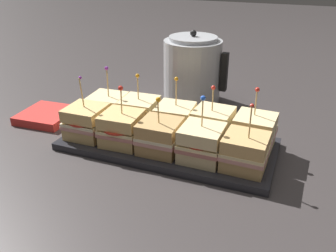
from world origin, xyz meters
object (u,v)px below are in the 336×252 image
object	(u,v)px
sandwich_front_right	(202,143)
kettle_steel	(192,70)
sandwich_front_far_left	(86,122)
sandwich_back_far_left	(108,108)
sandwich_back_far_right	(254,132)
sandwich_back_right	(213,125)
serving_platter	(168,144)
sandwich_back_center	(175,119)
napkin_stack	(47,115)
sandwich_front_left	(122,128)
sandwich_back_left	(140,113)
sandwich_front_far_right	(245,152)
sandwich_front_center	(160,136)

from	to	relation	value
sandwich_front_right	kettle_steel	size ratio (longest dim) A/B	0.66
sandwich_front_far_left	sandwich_back_far_left	world-z (taller)	sandwich_front_far_left
sandwich_front_far_left	sandwich_back_far_right	world-z (taller)	sandwich_front_far_left
sandwich_back_far_left	sandwich_back_right	world-z (taller)	sandwich_back_far_left
sandwich_back_far_right	kettle_steel	xyz separation A→B (m)	(-0.25, 0.27, 0.05)
serving_platter	sandwich_front_right	world-z (taller)	sandwich_front_right
sandwich_back_center	napkin_stack	world-z (taller)	sandwich_back_center
sandwich_front_right	sandwich_back_far_left	world-z (taller)	sandwich_back_far_left
sandwich_back_center	sandwich_back_far_right	bearing A→B (deg)	0.42
sandwich_back_right	sandwich_back_far_right	size ratio (longest dim) A/B	0.97
sandwich_front_left	sandwich_back_right	world-z (taller)	sandwich_front_left
sandwich_back_far_right	sandwich_back_left	bearing A→B (deg)	-179.55
sandwich_front_left	sandwich_back_center	bearing A→B (deg)	45.09
sandwich_back_center	sandwich_front_left	bearing A→B (deg)	-134.91
sandwich_back_far_left	sandwich_back_left	bearing A→B (deg)	-1.38
sandwich_front_left	sandwich_back_far_right	world-z (taller)	same
sandwich_back_left	sandwich_back_center	xyz separation A→B (m)	(0.10, 0.00, -0.00)
sandwich_back_far_left	napkin_stack	size ratio (longest dim) A/B	1.06
sandwich_front_far_right	sandwich_back_left	bearing A→B (deg)	161.76
sandwich_front_center	sandwich_back_center	size ratio (longest dim) A/B	0.92
sandwich_back_center	sandwich_front_right	bearing A→B (deg)	-44.75
napkin_stack	sandwich_front_right	bearing A→B (deg)	-8.91
sandwich_front_far_right	sandwich_back_far_right	xyz separation A→B (m)	(0.00, 0.10, 0.00)
serving_platter	kettle_steel	size ratio (longest dim) A/B	2.28
sandwich_back_far_left	kettle_steel	world-z (taller)	kettle_steel
sandwich_front_right	sandwich_back_center	xyz separation A→B (m)	(-0.10, 0.10, -0.00)
sandwich_front_center	kettle_steel	distance (m)	0.38
sandwich_back_far_left	serving_platter	bearing A→B (deg)	-14.43
sandwich_front_right	napkin_stack	distance (m)	0.50
sandwich_front_left	sandwich_front_center	xyz separation A→B (m)	(0.10, 0.00, -0.00)
sandwich_back_far_left	sandwich_back_far_right	distance (m)	0.40
sandwich_back_far_right	napkin_stack	bearing A→B (deg)	-177.64
sandwich_front_far_right	kettle_steel	bearing A→B (deg)	122.98
sandwich_front_right	sandwich_back_left	world-z (taller)	sandwich_front_right
serving_platter	sandwich_back_right	bearing A→B (deg)	27.51
sandwich_front_far_left	sandwich_back_far_left	size ratio (longest dim) A/B	1.01
sandwich_front_far_left	sandwich_back_center	bearing A→B (deg)	26.07
serving_platter	sandwich_back_center	bearing A→B (deg)	90.19
serving_platter	sandwich_front_center	world-z (taller)	sandwich_front_center
sandwich_front_right	sandwich_back_center	size ratio (longest dim) A/B	1.01
sandwich_front_far_right	sandwich_back_far_right	bearing A→B (deg)	88.02
sandwich_front_center	sandwich_front_right	size ratio (longest dim) A/B	0.91
sandwich_back_far_left	napkin_stack	distance (m)	0.20
sandwich_back_right	napkin_stack	world-z (taller)	sandwich_back_right
sandwich_back_far_left	sandwich_back_right	distance (m)	0.30
sandwich_front_center	sandwich_front_far_right	world-z (taller)	sandwich_front_far_right
sandwich_back_far_left	sandwich_back_center	world-z (taller)	sandwich_back_far_left
sandwich_front_right	sandwich_back_left	distance (m)	0.23
sandwich_front_far_right	kettle_steel	world-z (taller)	kettle_steel
sandwich_front_center	sandwich_back_left	world-z (taller)	sandwich_back_left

